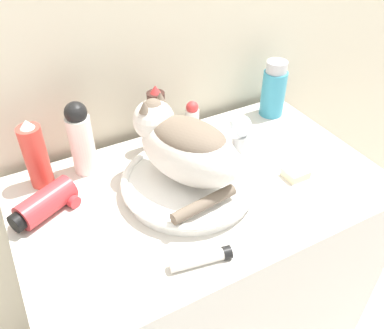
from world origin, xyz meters
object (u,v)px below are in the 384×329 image
Objects in this scene: soap_bar at (296,173)px; hair_dryer at (47,202)px; cream_tube at (202,259)px; hairspray_can_black at (157,120)px; spray_bottle_trigger at (36,155)px; mouthwash_bottle at (274,90)px; cat at (184,145)px; lotion_bottle_white at (81,138)px; deodorant_stick at (192,120)px; faucet at (239,132)px.

hair_dryer is at bearing 163.56° from soap_bar.
soap_bar is at bearing 19.81° from cream_tube.
cream_tube reaches higher than soap_bar.
cream_tube is at bearing -102.69° from hairspray_can_black.
mouthwash_bottle is at bearing -0.00° from spray_bottle_trigger.
cream_tube is at bearing 136.19° from cat.
lotion_bottle_white is 1.51× the size of cream_tube.
mouthwash_bottle is at bearing 64.48° from soap_bar.
hair_dryer is (-0.01, -0.12, -0.06)m from spray_bottle_trigger.
cream_tube is (0.12, -0.43, -0.09)m from lotion_bottle_white.
deodorant_stick is at bearing -0.00° from spray_bottle_trigger.
faucet is 0.54m from spray_bottle_trigger.
hair_dryer is (-0.25, 0.31, 0.02)m from cream_tube.
soap_bar is (0.36, 0.13, -0.00)m from cream_tube.
spray_bottle_trigger is at bearing 180.00° from lotion_bottle_white.
cat is at bearing 160.02° from soap_bar.
faucet is 0.99× the size of deodorant_stick.
hairspray_can_black is at bearing -0.00° from spray_bottle_trigger.
spray_bottle_trigger reaches higher than mouthwash_bottle.
lotion_bottle_white is 0.58m from soap_bar.
soap_bar is (0.60, -0.30, -0.08)m from spray_bottle_trigger.
cat is 2.54× the size of faucet.
hairspray_can_black reaches higher than deodorant_stick.
spray_bottle_trigger is 0.96× the size of hairspray_can_black.
mouthwash_bottle is at bearing -170.01° from faucet.
cat is 0.28m from cream_tube.
spray_bottle_trigger is 0.45m from deodorant_stick.
faucet is at bearing -59.13° from deodorant_stick.
lotion_bottle_white is 1.04× the size of hairspray_can_black.
spray_bottle_trigger is 0.50m from cream_tube.
cat is 0.32m from soap_bar.
lotion_bottle_white reaches higher than hairspray_can_black.
mouthwash_bottle is at bearing -89.91° from cat.
lotion_bottle_white is (-0.41, 0.13, 0.03)m from faucet.
spray_bottle_trigger is at bearing 153.76° from soap_bar.
faucet is at bearing 114.79° from soap_bar.
hairspray_can_black is 1.46× the size of cream_tube.
spray_bottle_trigger is at bearing 180.00° from mouthwash_bottle.
cream_tube is 0.81× the size of hair_dryer.
cat is 1.70× the size of mouthwash_bottle.
spray_bottle_trigger is 1.06× the size of mouthwash_bottle.
lotion_bottle_white is 0.19m from hair_dryer.
deodorant_stick reaches higher than hair_dryer.
faucet is 0.23m from hairspray_can_black.
mouthwash_bottle is 0.34m from soap_bar.
hairspray_can_black reaches higher than mouthwash_bottle.
spray_bottle_trigger reaches higher than faucet.
cat is at bearing -43.85° from lotion_bottle_white.
hair_dryer is (-0.33, 0.08, -0.11)m from cat.
hairspray_can_black is at bearing -55.34° from faucet.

